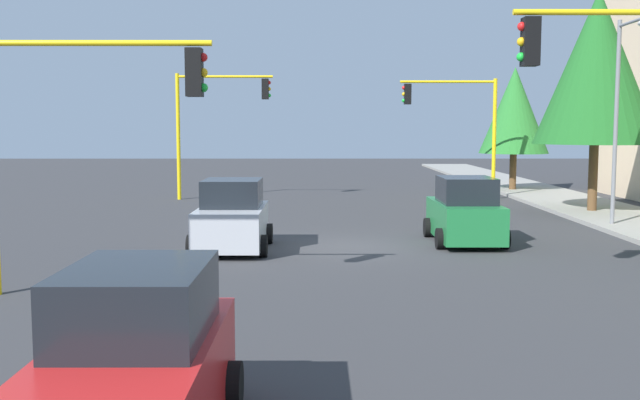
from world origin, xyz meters
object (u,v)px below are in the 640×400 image
traffic_signal_far_right (215,111)px  street_lamp_curbside (622,100)px  tree_roadside_far (514,111)px  tree_roadside_mid (597,67)px  traffic_signal_far_left (457,114)px  car_silver (232,218)px  car_green (465,213)px  traffic_signal_near_right (82,112)px  car_red (136,370)px

traffic_signal_far_right → street_lamp_curbside: (10.39, 14.94, 0.15)m
tree_roadside_far → street_lamp_curbside: bearing=-1.2°
tree_roadside_mid → traffic_signal_far_left: bearing=-144.4°
car_silver → car_green: (-1.19, 6.77, -0.00)m
tree_roadside_far → tree_roadside_mid: 10.12m
traffic_signal_near_right → car_silver: traffic_signal_near_right is taller
traffic_signal_far_right → car_red: 27.72m
traffic_signal_far_right → car_green: bearing=34.8°
traffic_signal_far_left → car_silver: bearing=-31.9°
tree_roadside_far → car_red: size_ratio=1.68×
street_lamp_curbside → tree_roadside_far: size_ratio=1.06×
tree_roadside_far → car_silver: tree_roadside_far is taller
traffic_signal_near_right → street_lamp_curbside: 17.68m
traffic_signal_near_right → tree_roadside_far: bearing=147.8°
street_lamp_curbside → car_green: size_ratio=1.86×
car_silver → tree_roadside_far: bearing=145.3°
traffic_signal_far_left → car_green: bearing=-9.5°
traffic_signal_near_right → traffic_signal_far_left: (-20.00, 11.33, 0.31)m
street_lamp_curbside → car_green: street_lamp_curbside is taller
traffic_signal_far_left → tree_roadside_mid: 7.57m
tree_roadside_mid → car_silver: tree_roadside_mid is taller
car_green → car_red: same height
traffic_signal_near_right → car_green: (-6.73, 9.11, -2.84)m
tree_roadside_mid → car_red: 25.38m
traffic_signal_near_right → street_lamp_curbside: size_ratio=0.75×
tree_roadside_far → car_green: bearing=-19.2°
tree_roadside_mid → traffic_signal_near_right: bearing=-48.1°
car_silver → car_red: (12.90, 0.49, -0.00)m
traffic_signal_far_right → street_lamp_curbside: bearing=55.2°
car_red → tree_roadside_mid: bearing=149.1°
tree_roadside_far → car_red: tree_roadside_far is taller
car_green → car_red: bearing=-24.0°
tree_roadside_mid → car_green: tree_roadside_mid is taller
traffic_signal_far_left → car_silver: (14.46, -8.99, -3.15)m
car_silver → traffic_signal_far_left: bearing=148.1°
car_silver → traffic_signal_near_right: bearing=-22.9°
street_lamp_curbside → car_silver: (4.07, -12.49, -3.45)m
traffic_signal_far_right → tree_roadside_mid: size_ratio=0.68×
traffic_signal_far_left → traffic_signal_near_right: bearing=-29.5°
street_lamp_curbside → car_red: bearing=-35.3°
tree_roadside_mid → street_lamp_curbside: bearing=-10.3°
traffic_signal_far_left → tree_roadside_far: tree_roadside_far is taller
car_silver → car_green: bearing=100.0°
traffic_signal_far_right → car_red: traffic_signal_far_right is taller
traffic_signal_far_left → tree_roadside_mid: size_ratio=0.65×
traffic_signal_near_right → tree_roadside_far: (-24.00, 15.13, 0.58)m
traffic_signal_far_right → traffic_signal_far_left: size_ratio=1.04×
street_lamp_curbside → car_silver: street_lamp_curbside is taller
traffic_signal_near_right → traffic_signal_far_right: 20.01m
traffic_signal_far_right → car_green: (13.27, 9.22, -3.31)m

